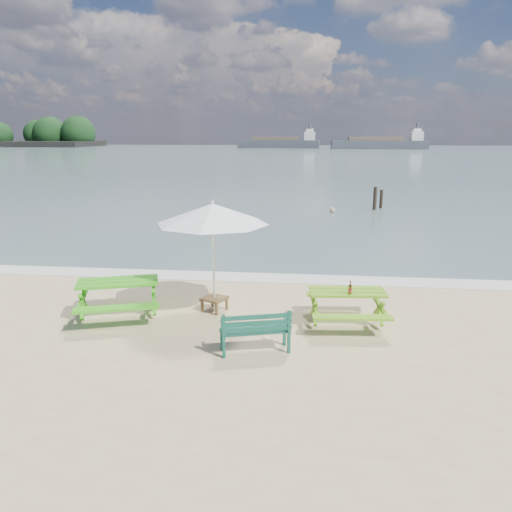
# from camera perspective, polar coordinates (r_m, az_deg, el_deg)

# --- Properties ---
(sea) EXTENTS (300.00, 300.00, 0.00)m
(sea) POSITION_cam_1_polar(r_m,az_deg,el_deg) (93.43, 5.39, 11.43)
(sea) COLOR slate
(sea) RESTS_ON ground
(foam_strip) EXTENTS (22.00, 0.90, 0.01)m
(foam_strip) POSITION_cam_1_polar(r_m,az_deg,el_deg) (13.61, -1.65, -2.40)
(foam_strip) COLOR silver
(foam_strip) RESTS_ON ground
(picnic_table_left) EXTENTS (2.15, 2.27, 0.79)m
(picnic_table_left) POSITION_cam_1_polar(r_m,az_deg,el_deg) (11.02, -15.39, -4.79)
(picnic_table_left) COLOR green
(picnic_table_left) RESTS_ON ground
(picnic_table_right) EXTENTS (1.66, 1.81, 0.72)m
(picnic_table_right) POSITION_cam_1_polar(r_m,az_deg,el_deg) (10.38, 10.32, -5.88)
(picnic_table_right) COLOR #649E18
(picnic_table_right) RESTS_ON ground
(park_bench) EXTENTS (1.31, 0.74, 0.76)m
(park_bench) POSITION_cam_1_polar(r_m,az_deg,el_deg) (9.03, -0.12, -9.45)
(park_bench) COLOR #104334
(park_bench) RESTS_ON ground
(side_table) EXTENTS (0.64, 0.64, 0.31)m
(side_table) POSITION_cam_1_polar(r_m,az_deg,el_deg) (11.06, -4.77, -5.46)
(side_table) COLOR brown
(side_table) RESTS_ON ground
(patio_umbrella) EXTENTS (3.19, 3.19, 2.38)m
(patio_umbrella) POSITION_cam_1_polar(r_m,az_deg,el_deg) (10.57, -4.99, 4.83)
(patio_umbrella) COLOR silver
(patio_umbrella) RESTS_ON ground
(beer_bottle) EXTENTS (0.07, 0.07, 0.27)m
(beer_bottle) POSITION_cam_1_polar(r_m,az_deg,el_deg) (10.03, 10.70, -3.79)
(beer_bottle) COLOR brown
(beer_bottle) RESTS_ON picnic_table_right
(swimmer) EXTENTS (0.66, 0.52, 1.58)m
(swimmer) POSITION_cam_1_polar(r_m,az_deg,el_deg) (25.13, 8.62, 3.73)
(swimmer) COLOR tan
(swimmer) RESTS_ON ground
(mooring_pilings) EXTENTS (0.58, 0.78, 1.37)m
(mooring_pilings) POSITION_cam_1_polar(r_m,az_deg,el_deg) (26.68, 13.71, 6.19)
(mooring_pilings) COLOR black
(mooring_pilings) RESTS_ON ground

